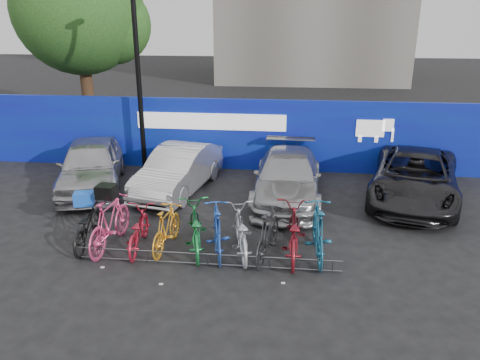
# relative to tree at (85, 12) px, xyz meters

# --- Properties ---
(ground) EXTENTS (100.00, 100.00, 0.00)m
(ground) POSITION_rel_tree_xyz_m (6.77, -10.06, -5.07)
(ground) COLOR black
(ground) RESTS_ON ground
(hoarding) EXTENTS (22.00, 0.18, 2.40)m
(hoarding) POSITION_rel_tree_xyz_m (6.78, -4.06, -3.86)
(hoarding) COLOR #0B319C
(hoarding) RESTS_ON ground
(tree) EXTENTS (5.40, 5.20, 7.80)m
(tree) POSITION_rel_tree_xyz_m (0.00, 0.00, 0.00)
(tree) COLOR #382314
(tree) RESTS_ON ground
(lamppost) EXTENTS (0.25, 0.50, 6.11)m
(lamppost) POSITION_rel_tree_xyz_m (3.57, -4.66, -1.80)
(lamppost) COLOR black
(lamppost) RESTS_ON ground
(bike_rack) EXTENTS (5.60, 0.03, 0.30)m
(bike_rack) POSITION_rel_tree_xyz_m (6.77, -10.66, -4.91)
(bike_rack) COLOR #595B60
(bike_rack) RESTS_ON ground
(car_0) EXTENTS (2.99, 4.73, 1.50)m
(car_0) POSITION_rel_tree_xyz_m (2.49, -6.42, -4.32)
(car_0) COLOR #A3A2A7
(car_0) RESTS_ON ground
(car_1) EXTENTS (2.16, 4.22, 1.32)m
(car_1) POSITION_rel_tree_xyz_m (5.15, -6.34, -4.41)
(car_1) COLOR silver
(car_1) RESTS_ON ground
(car_2) EXTENTS (1.98, 4.62, 1.33)m
(car_2) POSITION_rel_tree_xyz_m (8.38, -6.63, -4.41)
(car_2) COLOR #9A9B9E
(car_2) RESTS_ON ground
(car_3) EXTENTS (3.46, 5.34, 1.37)m
(car_3) POSITION_rel_tree_xyz_m (11.96, -6.32, -4.38)
(car_3) COLOR black
(car_3) RESTS_ON ground
(bike_0) EXTENTS (0.84, 1.94, 0.99)m
(bike_0) POSITION_rel_tree_xyz_m (3.87, -9.98, -4.57)
(bike_0) COLOR black
(bike_0) RESTS_ON ground
(bike_1) EXTENTS (0.74, 2.06, 1.21)m
(bike_1) POSITION_rel_tree_xyz_m (4.44, -10.05, -4.46)
(bike_1) COLOR #E6447A
(bike_1) RESTS_ON ground
(bike_2) EXTENTS (0.77, 1.81, 0.93)m
(bike_2) POSITION_rel_tree_xyz_m (5.09, -10.05, -4.60)
(bike_2) COLOR #B4192F
(bike_2) RESTS_ON ground
(bike_3) EXTENTS (0.66, 1.72, 1.01)m
(bike_3) POSITION_rel_tree_xyz_m (5.73, -9.99, -4.56)
(bike_3) COLOR orange
(bike_3) RESTS_ON ground
(bike_4) EXTENTS (1.17, 2.13, 1.06)m
(bike_4) POSITION_rel_tree_xyz_m (6.37, -9.96, -4.54)
(bike_4) COLOR #187A36
(bike_4) RESTS_ON ground
(bike_5) EXTENTS (0.92, 1.96, 1.14)m
(bike_5) POSITION_rel_tree_xyz_m (6.89, -10.07, -4.50)
(bike_5) COLOR #244BAB
(bike_5) RESTS_ON ground
(bike_6) EXTENTS (1.08, 2.06, 1.03)m
(bike_6) POSITION_rel_tree_xyz_m (7.40, -10.00, -4.55)
(bike_6) COLOR #B6B7BE
(bike_6) RESTS_ON ground
(bike_7) EXTENTS (0.89, 1.93, 1.12)m
(bike_7) POSITION_rel_tree_xyz_m (8.01, -10.12, -4.51)
(bike_7) COLOR #262628
(bike_7) RESTS_ON ground
(bike_8) EXTENTS (0.74, 2.11, 1.11)m
(bike_8) POSITION_rel_tree_xyz_m (8.55, -9.99, -4.51)
(bike_8) COLOR maroon
(bike_8) RESTS_ON ground
(bike_9) EXTENTS (0.65, 2.05, 1.22)m
(bike_9) POSITION_rel_tree_xyz_m (9.08, -9.99, -4.46)
(bike_9) COLOR #1A5A7B
(bike_9) RESTS_ON ground
(cargo_crate) EXTENTS (0.48, 0.40, 0.29)m
(cargo_crate) POSITION_rel_tree_xyz_m (3.87, -9.98, -3.93)
(cargo_crate) COLOR blue
(cargo_crate) RESTS_ON bike_0
(cargo_topcase) EXTENTS (0.44, 0.40, 0.30)m
(cargo_topcase) POSITION_rel_tree_xyz_m (4.44, -10.05, -3.71)
(cargo_topcase) COLOR black
(cargo_topcase) RESTS_ON bike_1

